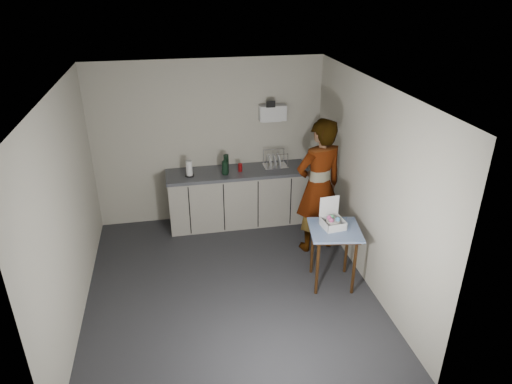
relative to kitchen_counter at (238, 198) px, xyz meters
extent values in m
plane|color=#28272C|center=(-0.40, -1.70, -0.43)|extent=(4.00, 4.00, 0.00)
cube|color=beige|center=(-0.40, 0.29, 0.87)|extent=(3.60, 0.02, 2.60)
cube|color=beige|center=(1.39, -1.70, 0.87)|extent=(0.02, 4.00, 2.60)
cube|color=beige|center=(-2.19, -1.70, 0.87)|extent=(0.02, 4.00, 2.60)
cube|color=silver|center=(-0.40, -1.70, 2.17)|extent=(3.60, 4.00, 0.01)
cube|color=black|center=(0.00, 0.00, -0.39)|extent=(2.20, 0.52, 0.08)
cube|color=#B2AD9E|center=(0.00, 0.00, 0.00)|extent=(2.20, 0.58, 0.86)
cube|color=#4B4D55|center=(0.00, 0.00, 0.46)|extent=(2.24, 0.62, 0.05)
cube|color=black|center=(-0.80, -0.29, 0.00)|extent=(0.02, 0.01, 0.80)
cube|color=black|center=(-0.27, -0.29, 0.00)|extent=(0.02, 0.01, 0.80)
cube|color=black|center=(0.27, -0.29, 0.00)|extent=(0.01, 0.01, 0.80)
cube|color=black|center=(0.80, -0.29, 0.00)|extent=(0.02, 0.01, 0.80)
cube|color=white|center=(0.60, 0.22, 1.32)|extent=(0.42, 0.16, 0.24)
cube|color=white|center=(0.60, 0.27, 1.18)|extent=(0.30, 0.06, 0.04)
cube|color=black|center=(0.55, 0.13, 1.48)|extent=(0.14, 0.02, 0.10)
cylinder|color=#391C0D|center=(0.67, -2.06, -0.05)|extent=(0.04, 0.04, 0.75)
cylinder|color=#391C0D|center=(1.13, -2.14, -0.05)|extent=(0.04, 0.04, 0.75)
cylinder|color=#391C0D|center=(0.75, -1.60, -0.05)|extent=(0.04, 0.04, 0.75)
cylinder|color=#391C0D|center=(1.20, -1.68, -0.05)|extent=(0.04, 0.04, 0.75)
cube|color=#391C0D|center=(0.94, -1.87, 0.34)|extent=(0.64, 0.64, 0.04)
cube|color=#1C4DA9|center=(0.94, -1.87, 0.37)|extent=(0.73, 0.73, 0.03)
imported|color=#B2A593|center=(1.00, -0.99, 0.57)|extent=(0.82, 0.64, 1.99)
imported|color=black|center=(-0.21, -0.10, 0.63)|extent=(0.16, 0.16, 0.30)
cylinder|color=red|center=(0.04, -0.02, 0.55)|extent=(0.07, 0.07, 0.12)
cylinder|color=black|center=(-0.17, 0.02, 0.62)|extent=(0.08, 0.08, 0.27)
cylinder|color=black|center=(-0.75, -0.06, 0.49)|extent=(0.14, 0.14, 0.01)
cylinder|color=white|center=(-0.75, -0.06, 0.61)|extent=(0.10, 0.10, 0.24)
cube|color=white|center=(0.62, 0.05, 0.49)|extent=(0.37, 0.28, 0.02)
cylinder|color=white|center=(0.45, -0.07, 0.62)|extent=(0.01, 0.01, 0.24)
cylinder|color=white|center=(0.79, -0.07, 0.62)|extent=(0.01, 0.01, 0.24)
cylinder|color=white|center=(0.45, 0.17, 0.62)|extent=(0.01, 0.01, 0.24)
cylinder|color=white|center=(0.79, 0.17, 0.62)|extent=(0.01, 0.01, 0.24)
cylinder|color=white|center=(0.53, 0.05, 0.60)|extent=(0.05, 0.21, 0.20)
cylinder|color=white|center=(0.60, 0.05, 0.60)|extent=(0.05, 0.21, 0.20)
cylinder|color=white|center=(0.68, 0.05, 0.60)|extent=(0.05, 0.21, 0.20)
cube|color=white|center=(0.92, -1.82, 0.39)|extent=(0.29, 0.29, 0.01)
cube|color=white|center=(0.94, -1.95, 0.45)|extent=(0.26, 0.04, 0.10)
cube|color=white|center=(0.91, -1.70, 0.45)|extent=(0.26, 0.04, 0.10)
cube|color=white|center=(0.80, -1.84, 0.45)|extent=(0.04, 0.26, 0.10)
cube|color=white|center=(1.05, -1.81, 0.45)|extent=(0.04, 0.26, 0.10)
cube|color=white|center=(0.91, -1.69, 0.62)|extent=(0.26, 0.04, 0.26)
cylinder|color=silver|center=(0.92, -1.82, 0.45)|extent=(0.17, 0.17, 0.10)
sphere|color=#FF5DB2|center=(0.88, -1.86, 0.51)|extent=(0.06, 0.06, 0.06)
sphere|color=#58AEF0|center=(0.97, -1.85, 0.51)|extent=(0.06, 0.06, 0.06)
sphere|color=#57D37F|center=(0.92, -1.78, 0.51)|extent=(0.06, 0.06, 0.06)
sphere|color=#FF5DB2|center=(0.88, -1.79, 0.51)|extent=(0.06, 0.06, 0.06)
camera|label=1|loc=(-1.00, -6.54, 3.27)|focal=32.00mm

